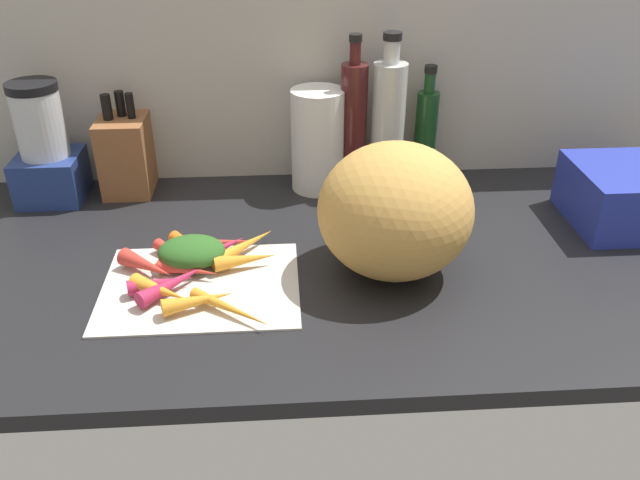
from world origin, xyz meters
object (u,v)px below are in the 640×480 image
(carrot_0, at_px, (189,270))
(dish_rack, at_px, (637,195))
(carrot_6, at_px, (198,300))
(carrot_7, at_px, (231,309))
(knife_block, at_px, (127,153))
(paper_towel_roll, at_px, (318,140))
(carrot_10, at_px, (147,266))
(carrot_3, at_px, (223,247))
(carrot_11, at_px, (192,246))
(blender_appliance, at_px, (45,151))
(bottle_0, at_px, (353,125))
(winter_squash, at_px, (395,211))
(cutting_board, at_px, (201,285))
(bottle_2, at_px, (425,133))
(carrot_1, at_px, (245,260))
(carrot_5, at_px, (180,258))
(carrot_8, at_px, (161,283))
(carrot_4, at_px, (159,290))
(carrot_2, at_px, (173,283))
(carrot_12, at_px, (244,245))
(bottle_1, at_px, (388,124))
(carrot_9, at_px, (223,243))

(carrot_0, relative_size, dish_rack, 0.45)
(carrot_6, bearing_deg, carrot_7, -21.23)
(knife_block, relative_size, paper_towel_roll, 0.98)
(carrot_10, bearing_deg, carrot_3, 25.70)
(carrot_11, distance_m, blender_appliance, 0.44)
(bottle_0, bearing_deg, winter_squash, -84.71)
(cutting_board, xyz_separation_m, bottle_2, (0.48, 0.43, 0.11))
(carrot_1, height_order, carrot_3, carrot_1)
(bottle_0, height_order, dish_rack, bottle_0)
(carrot_7, distance_m, carrot_11, 0.22)
(carrot_5, relative_size, carrot_8, 1.29)
(carrot_4, height_order, knife_block, knife_block)
(carrot_2, xyz_separation_m, knife_block, (-0.15, 0.43, 0.07))
(carrot_11, bearing_deg, carrot_5, -116.23)
(carrot_6, distance_m, carrot_11, 0.18)
(carrot_4, height_order, dish_rack, dish_rack)
(carrot_12, bearing_deg, winter_squash, -14.32)
(carrot_3, bearing_deg, carrot_7, -82.87)
(bottle_0, bearing_deg, bottle_1, -7.31)
(carrot_9, height_order, dish_rack, dish_rack)
(carrot_12, xyz_separation_m, bottle_0, (0.24, 0.29, 0.13))
(cutting_board, xyz_separation_m, dish_rack, (0.87, 0.19, 0.06))
(carrot_12, height_order, paper_towel_roll, paper_towel_roll)
(carrot_8, distance_m, carrot_9, 0.17)
(cutting_board, bearing_deg, bottle_1, 45.17)
(carrot_11, bearing_deg, dish_rack, 5.07)
(carrot_7, height_order, bottle_1, bottle_1)
(carrot_3, bearing_deg, carrot_9, 92.61)
(carrot_2, xyz_separation_m, carrot_3, (0.08, 0.12, -0.00))
(bottle_1, bearing_deg, carrot_5, -143.56)
(carrot_5, height_order, winter_squash, winter_squash)
(carrot_1, height_order, carrot_2, same)
(carrot_11, relative_size, bottle_2, 0.40)
(bottle_0, bearing_deg, carrot_4, -130.54)
(carrot_4, distance_m, carrot_12, 0.20)
(carrot_4, bearing_deg, carrot_0, 58.19)
(bottle_0, bearing_deg, carrot_8, -132.43)
(carrot_4, height_order, bottle_1, bottle_1)
(carrot_7, relative_size, bottle_1, 0.47)
(bottle_2, bearing_deg, carrot_11, -147.89)
(carrot_6, bearing_deg, bottle_0, 56.93)
(blender_appliance, distance_m, bottle_0, 0.67)
(carrot_1, distance_m, carrot_9, 0.09)
(bottle_0, height_order, bottle_2, bottle_0)
(carrot_4, bearing_deg, paper_towel_roll, 55.87)
(carrot_10, xyz_separation_m, knife_block, (-0.10, 0.38, 0.06))
(paper_towel_roll, distance_m, bottle_2, 0.25)
(carrot_2, distance_m, paper_towel_roll, 0.51)
(carrot_1, distance_m, winter_squash, 0.29)
(carrot_0, bearing_deg, carrot_1, 13.46)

